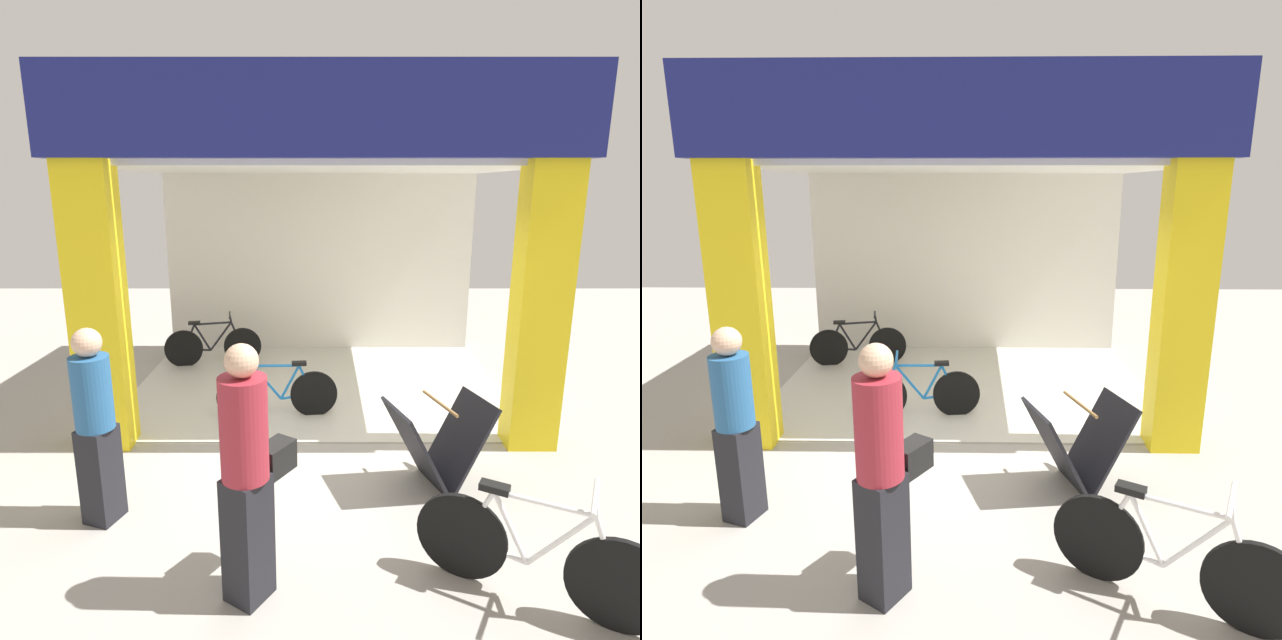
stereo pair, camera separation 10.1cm
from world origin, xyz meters
TOP-DOWN VIEW (x-y plane):
  - ground_plane at (0.00, 0.00)m, footprint 17.91×17.91m
  - shop_facade at (0.00, 1.67)m, footprint 5.16×3.83m
  - bicycle_inside_0 at (-1.63, 2.59)m, footprint 1.45×0.40m
  - bicycle_inside_1 at (-0.49, 0.67)m, footprint 1.42×0.39m
  - bicycle_parked_0 at (1.41, -2.23)m, footprint 1.42×0.83m
  - sandwich_board_sign at (1.08, -0.81)m, footprint 1.02×0.83m
  - pedestrian_0 at (-0.45, -2.18)m, footprint 0.53×0.63m
  - pedestrian_1 at (-1.78, -1.33)m, footprint 0.38×0.38m

SIDE VIEW (x-z plane):
  - ground_plane at x=0.00m, z-range 0.00..0.00m
  - bicycle_inside_1 at x=-0.49m, z-range -0.08..0.71m
  - bicycle_inside_0 at x=-1.63m, z-range -0.08..0.72m
  - bicycle_parked_0 at x=1.41m, z-range -0.09..0.79m
  - sandwich_board_sign at x=1.08m, z-range 0.00..0.83m
  - pedestrian_1 at x=-1.78m, z-range 0.02..1.66m
  - pedestrian_0 at x=-0.45m, z-range 0.02..1.79m
  - shop_facade at x=0.00m, z-range 0.10..3.87m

